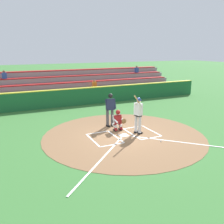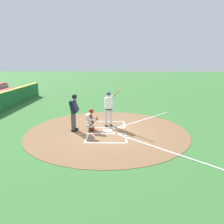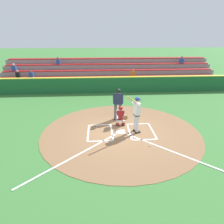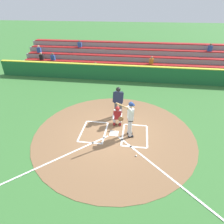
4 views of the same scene
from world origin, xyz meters
name	(u,v)px [view 4 (image 4 of 4)]	position (x,y,z in m)	size (l,w,h in m)	color
ground_plane	(114,133)	(0.00, 0.00, 0.00)	(120.00, 120.00, 0.00)	#387033
dirt_circle	(114,133)	(0.00, 0.00, 0.01)	(8.00, 8.00, 0.01)	brown
home_plate_and_chalk	(112,144)	(0.00, 0.88, 0.01)	(7.93, 4.91, 0.01)	white
batter	(130,117)	(-0.77, 0.06, 1.10)	(0.84, 0.89, 2.13)	silver
catcher	(118,115)	(-0.08, -0.81, 0.59)	(0.61, 0.61, 1.13)	black
plate_umpire	(118,100)	(-0.01, -1.64, 1.08)	(0.60, 0.43, 1.86)	#4C4C51
baseball	(136,156)	(-1.16, 1.50, 0.04)	(0.07, 0.07, 0.07)	white
backstop_wall	(126,73)	(0.00, -7.50, 0.65)	(22.00, 0.36, 1.31)	#1E6033
bleacher_stand	(129,60)	(0.01, -10.76, 0.85)	(20.00, 4.25, 2.55)	gray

